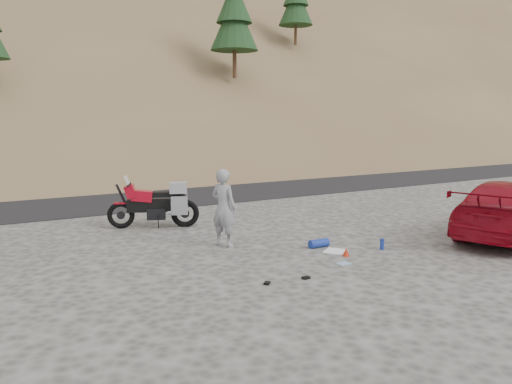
# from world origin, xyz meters

# --- Properties ---
(ground) EXTENTS (140.00, 140.00, 0.00)m
(ground) POSITION_xyz_m (0.00, 0.00, 0.00)
(ground) COLOR #44423E
(ground) RESTS_ON ground
(road) EXTENTS (120.00, 7.00, 0.05)m
(road) POSITION_xyz_m (0.00, 9.00, 0.00)
(road) COLOR black
(road) RESTS_ON ground
(hillside) EXTENTS (120.00, 73.00, 46.72)m
(hillside) POSITION_xyz_m (-0.05, 40.88, 11.08)
(hillside) COLOR brown
(hillside) RESTS_ON ground
(motorcycle) EXTENTS (2.31, 1.21, 1.45)m
(motorcycle) POSITION_xyz_m (-0.52, 3.12, 0.62)
(motorcycle) COLOR black
(motorcycle) RESTS_ON ground
(man) EXTENTS (0.67, 0.77, 1.79)m
(man) POSITION_xyz_m (0.16, 0.48, 0.00)
(man) COLOR gray
(man) RESTS_ON ground
(red_car) EXTENTS (5.18, 3.54, 1.39)m
(red_car) POSITION_xyz_m (6.75, -2.23, 0.00)
(red_car) COLOR maroon
(red_car) RESTS_ON ground
(gear_white_cloth) EXTENTS (0.63, 0.62, 0.02)m
(gear_white_cloth) POSITION_xyz_m (2.06, -1.18, 0.01)
(gear_white_cloth) COLOR white
(gear_white_cloth) RESTS_ON ground
(gear_blue_mat) EXTENTS (0.48, 0.20, 0.19)m
(gear_blue_mat) POSITION_xyz_m (1.98, -0.72, 0.10)
(gear_blue_mat) COLOR navy
(gear_blue_mat) RESTS_ON ground
(gear_bottle) EXTENTS (0.12, 0.12, 0.25)m
(gear_bottle) POSITION_xyz_m (3.08, -1.58, 0.12)
(gear_bottle) COLOR navy
(gear_bottle) RESTS_ON ground
(gear_funnel) EXTENTS (0.15, 0.15, 0.19)m
(gear_funnel) POSITION_xyz_m (2.04, -1.60, 0.09)
(gear_funnel) COLOR #B8240C
(gear_funnel) RESTS_ON ground
(gear_glove_a) EXTENTS (0.15, 0.11, 0.04)m
(gear_glove_a) POSITION_xyz_m (0.42, -2.40, 0.02)
(gear_glove_a) COLOR black
(gear_glove_a) RESTS_ON ground
(gear_glove_b) EXTENTS (0.16, 0.15, 0.04)m
(gear_glove_b) POSITION_xyz_m (-0.36, -2.30, 0.02)
(gear_glove_b) COLOR black
(gear_glove_b) RESTS_ON ground
(gear_blue_cloth) EXTENTS (0.29, 0.22, 0.01)m
(gear_blue_cloth) POSITION_xyz_m (1.63, -2.01, 0.01)
(gear_blue_cloth) COLOR #7E9DC2
(gear_blue_cloth) RESTS_ON ground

